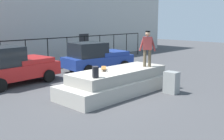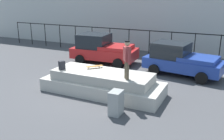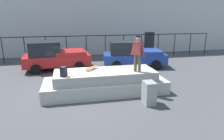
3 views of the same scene
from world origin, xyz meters
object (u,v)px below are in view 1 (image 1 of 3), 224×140
Objects in this scene: skateboarder at (147,46)px; car_red_pickup_near at (11,66)px; utility_box at (171,83)px; car_blue_pickup_mid at (96,57)px; skateboard at (104,68)px; backpack at (95,72)px.

skateboarder is 0.37× the size of car_red_pickup_near.
utility_box is at bearing -58.59° from car_red_pickup_near.
skateboarder reaches higher than utility_box.
car_red_pickup_near reaches higher than car_blue_pickup_mid.
skateboard is 0.16× the size of car_blue_pickup_mid.
skateboard is 4.98m from car_red_pickup_near.
skateboarder is 0.36× the size of car_blue_pickup_mid.
car_red_pickup_near is at bearing 174.81° from car_blue_pickup_mid.
car_red_pickup_near is 5.33m from car_blue_pickup_mid.
utility_box is at bearing -101.39° from car_blue_pickup_mid.
car_red_pickup_near is 7.81m from utility_box.
car_red_pickup_near reaches higher than backpack.
backpack is 3.68m from utility_box.
backpack is 0.10× the size of car_red_pickup_near.
car_red_pickup_near is at bearing 120.91° from utility_box.
skateboard is 1.68× the size of backpack.
skateboarder is 1.71× the size of utility_box.
skateboard reaches higher than utility_box.
car_blue_pickup_mid reaches higher than skateboard.
car_blue_pickup_mid is (1.33, 4.90, -1.09)m from skateboarder.
backpack is 6.78m from car_blue_pickup_mid.
utility_box is (2.10, -2.08, -0.66)m from skateboard.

